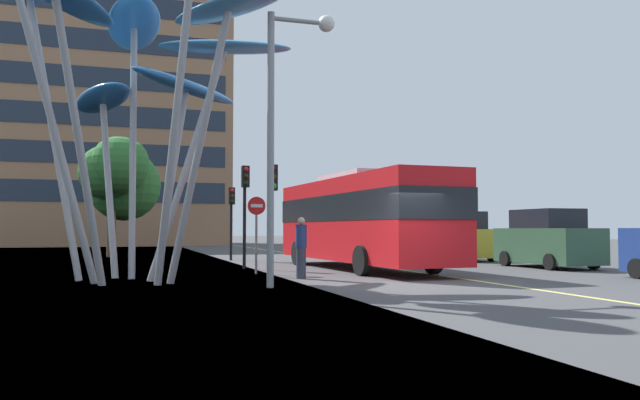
{
  "coord_description": "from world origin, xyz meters",
  "views": [
    {
      "loc": [
        -7.54,
        -15.64,
        1.48
      ],
      "look_at": [
        -0.86,
        5.81,
        2.5
      ],
      "focal_mm": 35.79,
      "sensor_mm": 36.0,
      "label": 1
    }
  ],
  "objects": [
    {
      "name": "ground",
      "position": [
        -0.68,
        0.0,
        -0.05
      ],
      "size": [
        120.0,
        240.0,
        0.1
      ],
      "color": "#424244"
    },
    {
      "name": "red_bus",
      "position": [
        0.85,
        6.36,
        1.93
      ],
      "size": [
        3.18,
        11.45,
        3.53
      ],
      "color": "red",
      "rests_on": "ground"
    },
    {
      "name": "leaf_sculpture",
      "position": [
        -7.44,
        3.16,
        6.6
      ],
      "size": [
        9.37,
        8.78,
        8.73
      ],
      "color": "#9EA0A5",
      "rests_on": "ground"
    },
    {
      "name": "traffic_light_kerb_near",
      "position": [
        -3.11,
        3.55,
        2.51
      ],
      "size": [
        0.28,
        0.42,
        3.46
      ],
      "color": "black",
      "rests_on": "ground"
    },
    {
      "name": "traffic_light_kerb_far",
      "position": [
        -3.18,
        7.72,
        2.76
      ],
      "size": [
        0.28,
        0.42,
        3.82
      ],
      "color": "black",
      "rests_on": "ground"
    },
    {
      "name": "traffic_light_island_mid",
      "position": [
        -2.61,
        14.22,
        2.49
      ],
      "size": [
        0.28,
        0.42,
        3.43
      ],
      "color": "black",
      "rests_on": "ground"
    },
    {
      "name": "car_parked_mid",
      "position": [
        8.01,
        5.07,
        1.05
      ],
      "size": [
        2.06,
        4.49,
        2.23
      ],
      "color": "#2D5138",
      "rests_on": "ground"
    },
    {
      "name": "car_parked_far",
      "position": [
        7.67,
        11.07,
        1.06
      ],
      "size": [
        2.01,
        4.09,
        2.28
      ],
      "color": "gold",
      "rests_on": "ground"
    },
    {
      "name": "car_side_street",
      "position": [
        8.06,
        17.16,
        0.98
      ],
      "size": [
        1.92,
        3.92,
        2.12
      ],
      "color": "maroon",
      "rests_on": "ground"
    },
    {
      "name": "street_lamp",
      "position": [
        -3.52,
        0.14,
        4.6
      ],
      "size": [
        1.8,
        0.44,
        7.12
      ],
      "color": "gray",
      "rests_on": "ground"
    },
    {
      "name": "tree_pavement_near",
      "position": [
        -7.65,
        20.16,
        4.31
      ],
      "size": [
        4.31,
        5.67,
        6.36
      ],
      "color": "brown",
      "rests_on": "ground"
    },
    {
      "name": "pedestrian",
      "position": [
        -2.43,
        2.65,
        0.92
      ],
      "size": [
        0.34,
        0.34,
        1.83
      ],
      "color": "#2D3342",
      "rests_on": "ground"
    },
    {
      "name": "no_entry_sign",
      "position": [
        -3.28,
        5.11,
        1.7
      ],
      "size": [
        0.6,
        0.12,
        2.54
      ],
      "color": "gray",
      "rests_on": "ground"
    },
    {
      "name": "backdrop_building",
      "position": [
        -10.03,
        47.39,
        11.07
      ],
      "size": [
        23.52,
        15.02,
        22.13
      ],
      "color": "#936B4C",
      "rests_on": "ground"
    }
  ]
}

